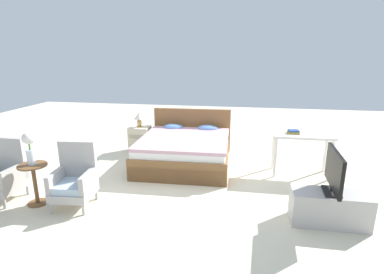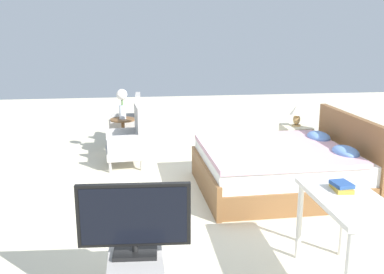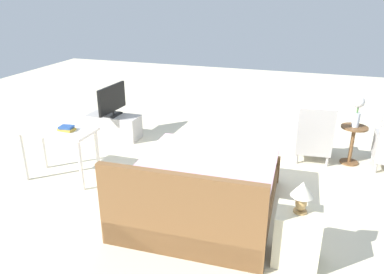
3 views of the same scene
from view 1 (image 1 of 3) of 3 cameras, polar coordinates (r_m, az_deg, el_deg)
ground_plane at (r=5.17m, az=-2.74°, el=-8.98°), size 16.00×16.00×0.00m
bed at (r=6.01m, az=-1.22°, el=-2.35°), size 1.78×2.03×0.96m
armchair_by_window_left at (r=5.37m, az=-32.28°, el=-6.20°), size 0.55×0.55×0.92m
armchair_by_window_right at (r=4.68m, az=-21.45°, el=-7.76°), size 0.59×0.59×0.92m
side_table at (r=4.94m, az=-27.80°, el=-7.18°), size 0.40×0.40×0.62m
flower_vase at (r=4.78m, az=-28.58°, el=-1.36°), size 0.17×0.17×0.48m
nightstand at (r=6.86m, az=-9.84°, el=-0.40°), size 0.44×0.41×0.57m
table_lamp at (r=6.74m, az=-10.04°, el=3.70°), size 0.22×0.22×0.33m
tv_stand at (r=4.36m, az=24.66°, el=-12.19°), size 0.96×0.40×0.43m
tv_flatscreen at (r=4.16m, az=25.47°, el=-5.97°), size 0.22×0.82×0.55m
vanity_desk at (r=5.72m, az=20.25°, el=-0.58°), size 1.04×0.52×0.77m
book_stack at (r=5.66m, az=18.76°, el=0.96°), size 0.23×0.16×0.07m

